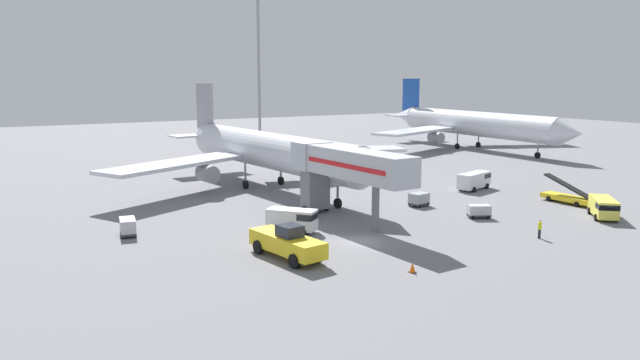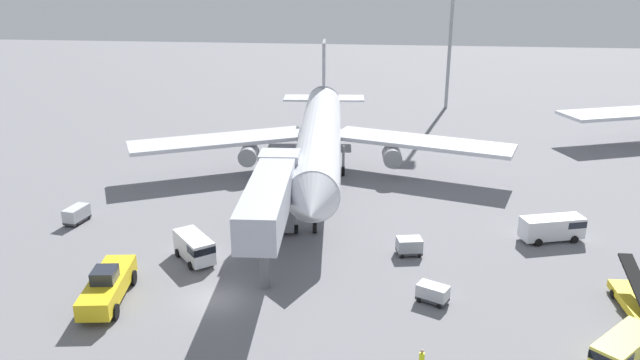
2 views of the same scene
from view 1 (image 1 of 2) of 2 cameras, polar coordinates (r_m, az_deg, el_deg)
name	(u,v)px [view 1 (image 1 of 2)]	position (r m, az deg, el deg)	size (l,w,h in m)	color
ground_plane	(359,242)	(53.00, 3.61, -5.76)	(300.00, 300.00, 0.00)	slate
airplane_at_gate	(265,150)	(77.98, -5.10, 2.80)	(43.35, 46.41, 13.05)	silver
jet_bridge	(344,166)	(59.16, 2.21, 1.28)	(4.19, 16.44, 7.34)	#B2B7C1
pushback_tug	(287,243)	(48.01, -3.06, -5.85)	(3.39, 7.74, 2.72)	yellow
belt_loader_truck	(568,197)	(73.98, 22.07, -1.45)	(2.04, 6.14, 3.00)	yellow
service_van_near_center	(475,180)	(79.27, 14.20, 0.02)	(5.73, 3.37, 2.14)	white
service_van_mid_left	(293,219)	(55.85, -2.51, -3.66)	(4.30, 4.61, 2.14)	white
service_van_near_right	(604,207)	(67.59, 24.90, -2.29)	(4.83, 5.01, 1.99)	#E5DB4C
baggage_cart_far_right	(419,199)	(67.92, 9.20, -1.75)	(2.26, 1.83, 1.45)	#38383D
baggage_cart_far_center	(479,211)	(63.47, 14.59, -2.79)	(2.48, 2.05, 1.32)	#38383D
baggage_cart_rear_right	(128,226)	(57.33, -17.46, -4.13)	(1.71, 2.71, 1.54)	#38383D
ground_crew_worker_foreground	(540,229)	(57.10, 19.77, -4.27)	(0.44, 0.44, 1.68)	#1E2333
safety_cone_alpha	(412,267)	(45.29, 8.60, -8.05)	(0.51, 0.51, 0.77)	black
airplane_background	(471,123)	(124.01, 13.89, 5.13)	(47.16, 50.76, 13.57)	silver
apron_light_mast	(258,40)	(119.25, -5.76, 12.82)	(2.40, 2.40, 30.87)	#93969B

